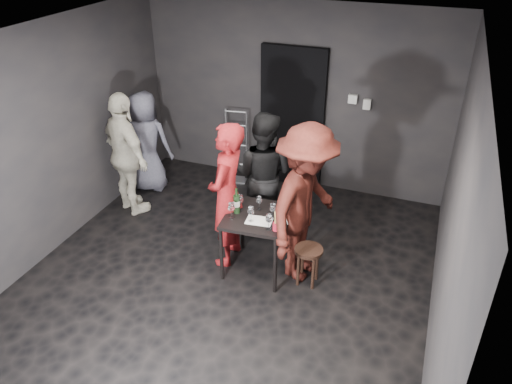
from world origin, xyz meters
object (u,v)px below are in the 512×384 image
at_px(woman_black, 263,169).
at_px(bystander_cream, 125,146).
at_px(stool, 308,256).
at_px(tasting_table, 258,223).
at_px(hand_truck, 236,166).
at_px(man_maroon, 306,186).
at_px(breadstick_cup, 277,221).
at_px(bystander_grey, 146,142).
at_px(server_red, 227,184).
at_px(wine_bottle, 237,203).

distance_m(woman_black, bystander_cream, 1.88).
bearing_deg(stool, tasting_table, 176.68).
bearing_deg(hand_truck, man_maroon, -58.41).
distance_m(stool, breadstick_cup, 0.62).
bearing_deg(bystander_cream, bystander_grey, -52.13).
distance_m(tasting_table, bystander_grey, 2.55).
bearing_deg(breadstick_cup, bystander_grey, 149.44).
distance_m(tasting_table, server_red, 0.56).
relative_size(woman_black, wine_bottle, 5.87).
height_order(server_red, bystander_grey, server_red).
xyz_separation_m(stool, wine_bottle, (-0.86, 0.01, 0.50)).
bearing_deg(bystander_cream, server_red, -168.92).
xyz_separation_m(tasting_table, woman_black, (-0.23, 0.81, 0.25)).
xyz_separation_m(tasting_table, man_maroon, (0.51, 0.12, 0.51)).
height_order(hand_truck, breadstick_cup, hand_truck).
xyz_separation_m(stool, woman_black, (-0.85, 0.84, 0.54)).
height_order(hand_truck, stool, hand_truck).
bearing_deg(hand_truck, bystander_cream, -134.64).
relative_size(hand_truck, wine_bottle, 3.64).
bearing_deg(tasting_table, bystander_cream, 163.80).
height_order(hand_truck, bystander_cream, bystander_cream).
relative_size(server_red, bystander_grey, 1.36).
distance_m(stool, server_red, 1.22).
relative_size(tasting_table, wine_bottle, 2.44).
bearing_deg(bystander_grey, stool, 148.36).
distance_m(server_red, man_maroon, 0.92).
bearing_deg(stool, woman_black, 135.14).
bearing_deg(wine_bottle, hand_truck, 113.00).
bearing_deg(man_maroon, woman_black, 58.91).
bearing_deg(bystander_cream, man_maroon, -162.12).
bearing_deg(stool, man_maroon, 124.89).
relative_size(man_maroon, breadstick_cup, 9.40).
xyz_separation_m(stool, server_red, (-1.02, 0.11, 0.67)).
bearing_deg(wine_bottle, man_maroon, 10.98).
xyz_separation_m(stool, bystander_cream, (-2.72, 0.65, 0.62)).
distance_m(hand_truck, stool, 2.67).
bearing_deg(hand_truck, bystander_grey, -155.53).
distance_m(hand_truck, tasting_table, 2.33).
height_order(stool, bystander_grey, bystander_grey).
bearing_deg(bystander_grey, wine_bottle, 139.74).
bearing_deg(bystander_cream, tasting_table, -167.62).
height_order(hand_truck, wine_bottle, hand_truck).
xyz_separation_m(hand_truck, stool, (1.72, -2.04, 0.16)).
relative_size(stool, breadstick_cup, 1.91).
bearing_deg(woman_black, man_maroon, 137.26).
bearing_deg(hand_truck, server_red, -78.96).
distance_m(woman_black, bystander_grey, 2.04).
relative_size(stool, wine_bottle, 1.53).
relative_size(server_red, bystander_cream, 1.05).
relative_size(stool, woman_black, 0.26).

